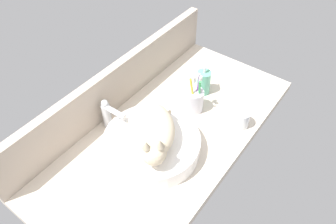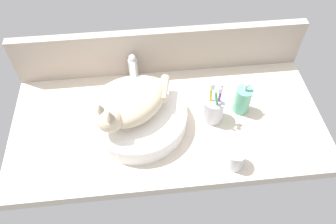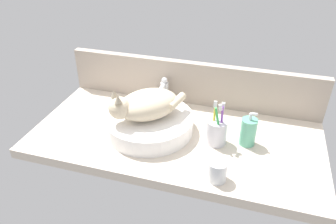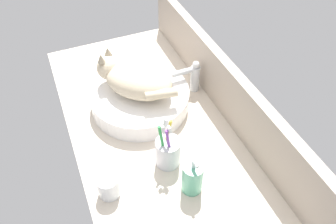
{
  "view_description": "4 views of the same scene",
  "coord_description": "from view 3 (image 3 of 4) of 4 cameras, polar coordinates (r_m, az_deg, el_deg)",
  "views": [
    {
      "loc": [
        -69.54,
        -51.88,
        100.26
      ],
      "look_at": [
        1.33,
        0.89,
        9.47
      ],
      "focal_mm": 35.0,
      "sensor_mm": 36.0,
      "label": 1
    },
    {
      "loc": [
        -7.85,
        -74.85,
        99.11
      ],
      "look_at": [
        -0.27,
        -4.1,
        9.15
      ],
      "focal_mm": 35.0,
      "sensor_mm": 36.0,
      "label": 2
    },
    {
      "loc": [
        28.24,
        -105.86,
        78.81
      ],
      "look_at": [
        -2.66,
        -2.43,
        11.38
      ],
      "focal_mm": 35.0,
      "sensor_mm": 36.0,
      "label": 3
    },
    {
      "loc": [
        74.06,
        -25.3,
        87.51
      ],
      "look_at": [
        3.17,
        4.32,
        7.92
      ],
      "focal_mm": 35.0,
      "sensor_mm": 36.0,
      "label": 4
    }
  ],
  "objects": [
    {
      "name": "soap_dispenser",
      "position": [
        1.3,
        13.8,
        -3.33
      ],
      "size": [
        6.19,
        6.19,
        14.47
      ],
      "color": "#60B793",
      "rests_on": "ground_plane"
    },
    {
      "name": "faucet",
      "position": [
        1.51,
        -0.74,
        3.66
      ],
      "size": [
        3.6,
        11.81,
        13.6
      ],
      "color": "silver",
      "rests_on": "ground_plane"
    },
    {
      "name": "cat",
      "position": [
        1.3,
        -3.99,
        1.29
      ],
      "size": [
        29.86,
        29.51,
        14.0
      ],
      "color": "beige",
      "rests_on": "sink_basin"
    },
    {
      "name": "ground_plane",
      "position": [
        1.36,
        1.37,
        -4.43
      ],
      "size": [
        117.01,
        57.38,
        4.0
      ],
      "primitive_type": "cube",
      "color": "beige"
    },
    {
      "name": "sink_basin",
      "position": [
        1.35,
        -3.33,
        -1.95
      ],
      "size": [
        36.43,
        36.43,
        7.02
      ],
      "primitive_type": "cylinder",
      "color": "white",
      "rests_on": "ground_plane"
    },
    {
      "name": "water_glass",
      "position": [
        1.13,
        8.56,
        -10.27
      ],
      "size": [
        6.66,
        6.66,
        7.55
      ],
      "color": "white",
      "rests_on": "ground_plane"
    },
    {
      "name": "toothbrush_cup",
      "position": [
        1.28,
        8.5,
        -3.36
      ],
      "size": [
        7.86,
        7.86,
        18.72
      ],
      "color": "silver",
      "rests_on": "ground_plane"
    },
    {
      "name": "backsplash_panel",
      "position": [
        1.52,
        4.14,
        5.07
      ],
      "size": [
        117.01,
        3.6,
        20.33
      ],
      "primitive_type": "cube",
      "color": "#AD9E8E",
      "rests_on": "ground_plane"
    }
  ]
}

